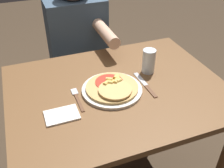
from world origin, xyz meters
TOP-DOWN VIEW (x-y plane):
  - dining_table at (0.00, 0.00)m, footprint 1.04×0.80m
  - plate at (-0.04, -0.02)m, footprint 0.29×0.29m
  - pizza at (-0.03, -0.02)m, footprint 0.25×0.25m
  - fork at (-0.20, -0.01)m, footprint 0.03×0.18m
  - knife at (0.13, -0.03)m, footprint 0.03×0.22m
  - drinking_glass at (0.20, 0.08)m, footprint 0.07×0.07m
  - napkin at (-0.29, -0.11)m, footprint 0.14×0.10m
  - person_diner at (-0.03, 0.65)m, footprint 0.38×0.52m

SIDE VIEW (x-z plane):
  - dining_table at x=0.00m, z-range 0.25..1.00m
  - person_diner at x=-0.03m, z-range 0.10..1.29m
  - knife at x=0.13m, z-range 0.75..0.75m
  - fork at x=-0.20m, z-range 0.75..0.75m
  - napkin at x=-0.29m, z-range 0.75..0.76m
  - plate at x=-0.04m, z-range 0.75..0.76m
  - pizza at x=-0.03m, z-range 0.75..0.79m
  - drinking_glass at x=0.20m, z-range 0.75..0.87m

